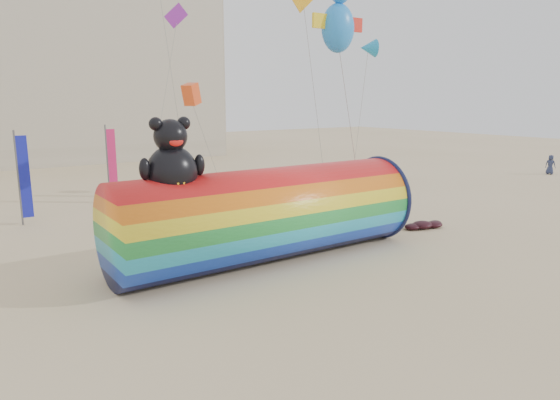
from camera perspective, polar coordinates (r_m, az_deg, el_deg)
ground at (r=21.28m, az=1.20°, el=-7.16°), size 160.00×160.00×0.00m
windsock_assembly at (r=21.28m, az=-1.35°, el=-1.35°), size 13.58×4.14×6.26m
kite_handler at (r=27.40m, az=13.60°, el=-1.54°), size 0.59×0.39×1.59m
fabric_bundle at (r=27.95m, az=16.16°, el=-2.73°), size 2.62×1.35×0.41m
festival_banners at (r=33.52m, az=-18.98°, el=3.67°), size 10.51×3.43×5.20m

